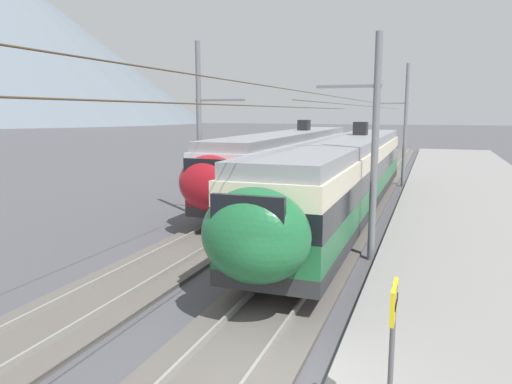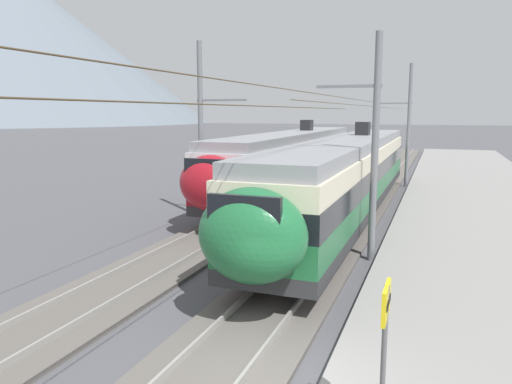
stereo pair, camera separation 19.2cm
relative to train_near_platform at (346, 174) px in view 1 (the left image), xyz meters
The scene contains 8 objects.
track_near 14.73m from the train_near_platform, behind, with size 120.00×3.00×0.28m.
track_far 15.42m from the train_near_platform, 162.65° to the left, with size 120.00×3.00×0.28m.
train_near_platform is the anchor object (origin of this frame).
train_far_track 7.49m from the train_near_platform, 37.46° to the left, with size 23.46×2.92×4.27m.
catenary_mast_mid 6.25m from the train_near_platform, 163.03° to the right, with size 43.18×2.19×7.65m.
catenary_mast_east 12.59m from the train_near_platform, ahead, with size 43.18×2.19×8.28m.
catenary_mast_far_side 7.06m from the train_near_platform, 103.21° to the left, with size 43.18×2.48×8.31m.
platform_sign 15.92m from the train_near_platform, 168.00° to the right, with size 0.70×0.08×2.35m.
Camera 1 is at (-7.85, -2.35, 5.07)m, focal length 34.17 mm.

